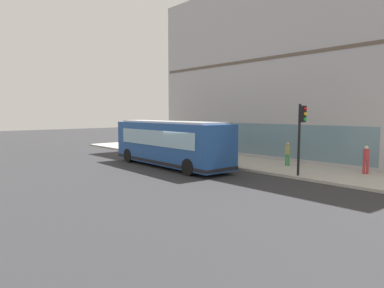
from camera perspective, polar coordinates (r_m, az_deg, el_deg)
The scene contains 8 objects.
ground at distance 21.05m, azimuth -0.31°, elevation -4.61°, with size 120.00×120.00×0.00m, color #2D2D30.
sidewalk_curb at distance 24.59m, azimuth 8.50°, elevation -3.06°, with size 4.82×40.00×0.15m, color #B2ADA3.
building_corner at distance 29.69m, azimuth 16.76°, elevation 11.49°, with size 7.96×23.55×13.90m.
city_bus_nearside at distance 22.71m, azimuth -3.73°, elevation 0.06°, with size 2.87×10.12×3.07m.
traffic_light_near_corner at distance 19.36m, azimuth 17.99°, elevation 2.93°, with size 0.32×0.49×3.96m.
fire_hydrant at distance 25.38m, azimuth 7.35°, elevation -1.79°, with size 0.35×0.35×0.74m.
pedestrian_near_building_entrance at distance 21.53m, azimuth 27.32°, elevation -2.08°, with size 0.32×0.32×1.62m.
pedestrian_near_hydrant at distance 23.04m, azimuth 15.83°, elevation -1.36°, with size 0.32×0.32×1.55m.
Camera 1 is at (-13.68, -15.60, 3.61)m, focal length 31.60 mm.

